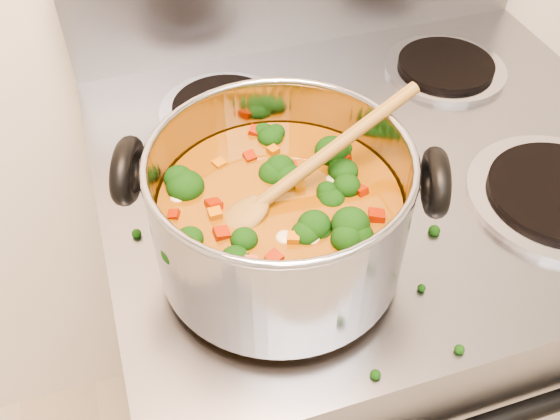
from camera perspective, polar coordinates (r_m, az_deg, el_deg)
The scene contains 4 objects.
electric_range at distance 1.19m, azimuth 6.51°, elevation -11.40°, with size 0.74×0.67×1.08m.
stockpot at distance 0.64m, azimuth 0.03°, elevation -0.40°, with size 0.33×0.26×0.16m.
wooden_spoon at distance 0.62m, azimuth 0.71°, elevation 2.48°, with size 0.24×0.09×0.10m.
cooktop_crumbs at distance 0.75m, azimuth 4.04°, elevation -0.57°, with size 0.23×0.38×0.01m.
Camera 1 is at (-0.35, 0.60, 1.47)m, focal length 40.00 mm.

